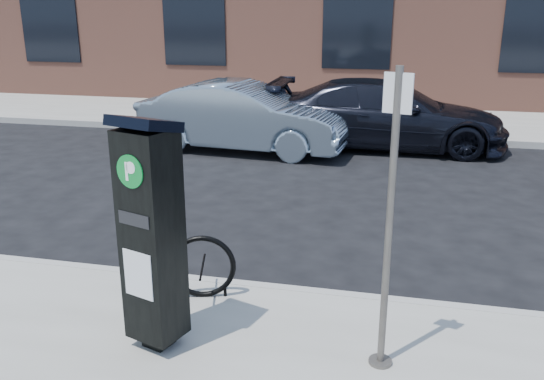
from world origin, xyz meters
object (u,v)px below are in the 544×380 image
(bike_rack, at_px, (202,267))
(car_silver, at_px, (243,117))
(sign_pole, at_px, (389,228))
(car_dark, at_px, (387,114))
(parking_kiosk, at_px, (152,233))

(bike_rack, relative_size, car_silver, 0.15)
(bike_rack, height_order, car_silver, car_silver)
(sign_pole, relative_size, car_dark, 0.48)
(bike_rack, bearing_deg, car_dark, 63.84)
(parking_kiosk, distance_m, sign_pole, 1.95)
(car_silver, bearing_deg, car_dark, -66.85)
(car_dark, bearing_deg, bike_rack, 168.06)
(parking_kiosk, xyz_separation_m, bike_rack, (0.09, 0.93, -0.73))
(bike_rack, bearing_deg, parking_kiosk, -110.63)
(parking_kiosk, bearing_deg, sign_pole, 22.69)
(car_silver, bearing_deg, parking_kiosk, -165.18)
(parking_kiosk, distance_m, car_silver, 7.86)
(parking_kiosk, height_order, bike_rack, parking_kiosk)
(parking_kiosk, relative_size, car_dark, 0.40)
(bike_rack, bearing_deg, sign_pole, -37.81)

